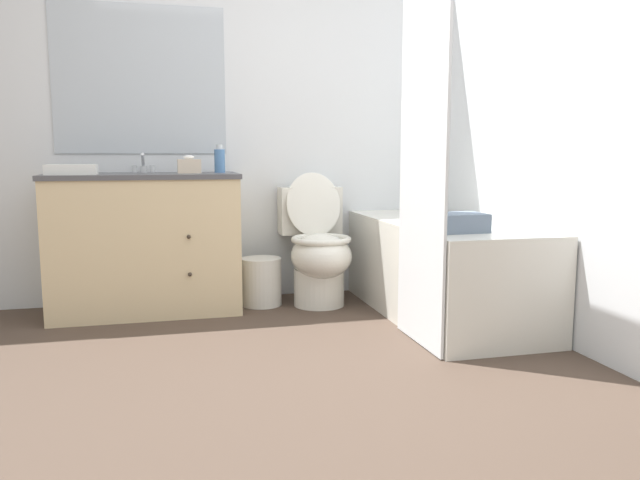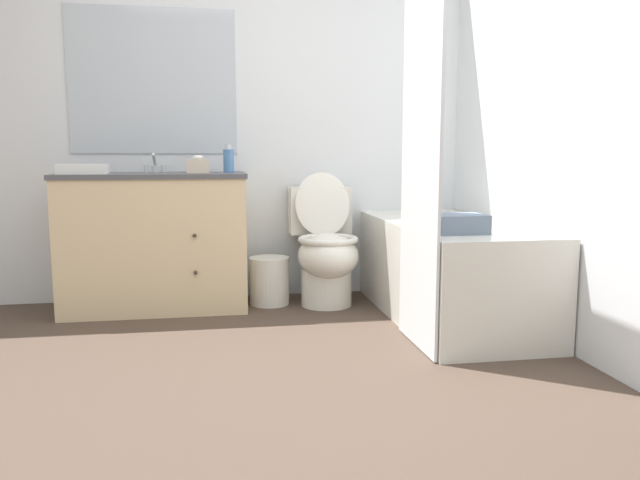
% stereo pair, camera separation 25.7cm
% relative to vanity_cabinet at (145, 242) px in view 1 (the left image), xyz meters
% --- Properties ---
extents(ground_plane, '(14.00, 14.00, 0.00)m').
position_rel_vanity_cabinet_xyz_m(ground_plane, '(0.76, -1.51, -0.44)').
color(ground_plane, '#47382D').
extents(wall_back, '(8.00, 0.06, 2.50)m').
position_rel_vanity_cabinet_xyz_m(wall_back, '(0.75, 0.29, 0.82)').
color(wall_back, silver).
rests_on(wall_back, ground_plane).
extents(wall_right, '(0.05, 2.78, 2.50)m').
position_rel_vanity_cabinet_xyz_m(wall_right, '(2.11, -0.62, 0.81)').
color(wall_right, silver).
rests_on(wall_right, ground_plane).
extents(vanity_cabinet, '(1.14, 0.56, 0.86)m').
position_rel_vanity_cabinet_xyz_m(vanity_cabinet, '(0.00, 0.00, 0.00)').
color(vanity_cabinet, beige).
rests_on(vanity_cabinet, ground_plane).
extents(sink_faucet, '(0.14, 0.12, 0.12)m').
position_rel_vanity_cabinet_xyz_m(sink_faucet, '(-0.00, 0.18, 0.46)').
color(sink_faucet, silver).
rests_on(sink_faucet, vanity_cabinet).
extents(toilet, '(0.41, 0.63, 0.86)m').
position_rel_vanity_cabinet_xyz_m(toilet, '(1.08, -0.07, -0.08)').
color(toilet, silver).
rests_on(toilet, ground_plane).
extents(bathtub, '(0.68, 1.60, 0.58)m').
position_rel_vanity_cabinet_xyz_m(bathtub, '(1.73, -0.54, -0.15)').
color(bathtub, silver).
rests_on(bathtub, ground_plane).
extents(shower_curtain, '(0.01, 0.56, 1.91)m').
position_rel_vanity_cabinet_xyz_m(shower_curtain, '(1.38, -1.03, 0.52)').
color(shower_curtain, white).
rests_on(shower_curtain, ground_plane).
extents(wastebasket, '(0.26, 0.26, 0.31)m').
position_rel_vanity_cabinet_xyz_m(wastebasket, '(0.72, -0.01, -0.28)').
color(wastebasket, silver).
rests_on(wastebasket, ground_plane).
extents(tissue_box, '(0.14, 0.13, 0.11)m').
position_rel_vanity_cabinet_xyz_m(tissue_box, '(0.28, 0.01, 0.47)').
color(tissue_box, beige).
rests_on(tissue_box, vanity_cabinet).
extents(soap_dispenser, '(0.07, 0.07, 0.18)m').
position_rel_vanity_cabinet_xyz_m(soap_dispenser, '(0.47, 0.04, 0.50)').
color(soap_dispenser, '#4C7AB2').
rests_on(soap_dispenser, vanity_cabinet).
extents(hand_towel_folded, '(0.28, 0.15, 0.06)m').
position_rel_vanity_cabinet_xyz_m(hand_towel_folded, '(-0.39, -0.11, 0.45)').
color(hand_towel_folded, white).
rests_on(hand_towel_folded, vanity_cabinet).
extents(bath_towel_folded, '(0.26, 0.21, 0.10)m').
position_rel_vanity_cabinet_xyz_m(bath_towel_folded, '(1.60, -1.01, 0.19)').
color(bath_towel_folded, slate).
rests_on(bath_towel_folded, bathtub).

